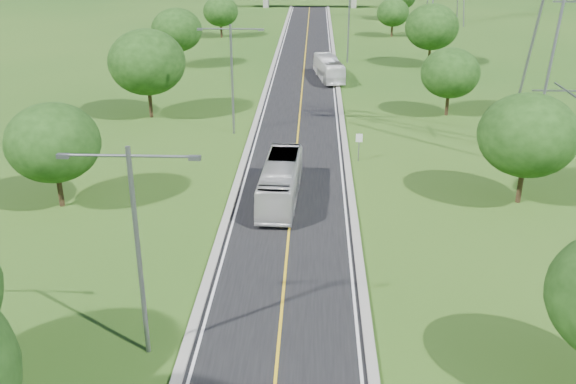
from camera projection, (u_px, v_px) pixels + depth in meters
The scene contains 18 objects.
ground at pixel (302, 94), 73.60m from camera, with size 260.00×260.00×0.00m, color #214C15.
road at pixel (303, 82), 79.10m from camera, with size 8.00×150.00×0.06m, color black.
curb_left at pixel (268, 81), 79.24m from camera, with size 0.50×150.00×0.22m, color gray.
curb_right at pixel (337, 81), 78.90m from camera, with size 0.50×150.00×0.22m, color gray.
speed_limit_sign at pixel (359, 143), 52.52m from camera, with size 0.55×0.09×2.40m.
streetlight_near_left at pixel (137, 236), 27.36m from camera, with size 5.90×0.25×10.00m.
streetlight_mid_left at pixel (232, 70), 57.71m from camera, with size 5.90×0.25×10.00m.
streetlight_far_right at pixel (349, 19), 87.59m from camera, with size 5.90×0.25×10.00m.
tree_lb at pixel (53, 143), 42.98m from camera, with size 6.30×6.30×7.33m.
tree_lc at pixel (147, 62), 62.81m from camera, with size 7.56×7.56×8.79m.
tree_ld at pixel (177, 30), 85.20m from camera, with size 6.72×6.72×7.82m.
tree_le at pixel (221, 11), 107.42m from camera, with size 5.88×5.88×6.84m.
tree_rb at pixel (528, 135), 43.44m from camera, with size 6.72×6.72×7.82m.
tree_rc at pixel (450, 73), 63.96m from camera, with size 5.88×5.88×6.84m.
tree_rd at pixel (432, 27), 85.59m from camera, with size 7.14×7.14×8.30m.
tree_re at pixel (393, 13), 108.25m from camera, with size 5.46×5.46×6.35m.
bus_outbound at pixel (329, 68), 79.64m from camera, with size 2.32×9.89×2.76m, color white.
bus_inbound at pixel (280, 181), 45.08m from camera, with size 2.38×10.16×2.83m, color silver.
Camera 1 is at (1.50, -12.15, 18.38)m, focal length 40.00 mm.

